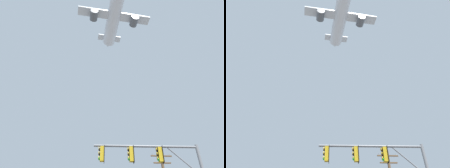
# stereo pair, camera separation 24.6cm
# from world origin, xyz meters

# --- Properties ---
(signal_pole_near) EXTENTS (6.83, 0.55, 5.84)m
(signal_pole_near) POSITION_xyz_m (3.70, 8.11, 4.57)
(signal_pole_near) COLOR slate
(signal_pole_near) RESTS_ON ground
(airplane) EXTENTS (18.40, 23.81, 6.48)m
(airplane) POSITION_xyz_m (2.62, 24.27, 45.52)
(airplane) COLOR white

